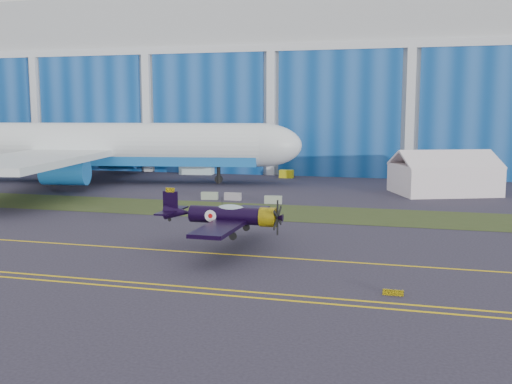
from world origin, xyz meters
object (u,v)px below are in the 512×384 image
(jetliner, at_px, (85,98))
(tent, at_px, (444,172))
(shipping_container, at_px, (197,167))
(warbird, at_px, (226,215))
(tug, at_px, (286,174))

(jetliner, relative_size, tent, 5.50)
(shipping_container, bearing_deg, tent, -25.60)
(warbird, xyz_separation_m, tug, (-5.67, 48.99, -2.02))
(tent, bearing_deg, jetliner, 158.33)
(tent, bearing_deg, shipping_container, 138.38)
(warbird, height_order, jetliner, jetliner)
(shipping_container, bearing_deg, warbird, -72.90)
(tent, relative_size, tug, 6.88)
(warbird, distance_m, jetliner, 50.18)
(tent, bearing_deg, tug, 129.71)
(warbird, distance_m, shipping_container, 54.71)
(tent, distance_m, shipping_container, 41.33)
(jetliner, distance_m, shipping_container, 21.67)
(jetliner, height_order, tent, jetliner)
(jetliner, distance_m, tent, 51.75)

